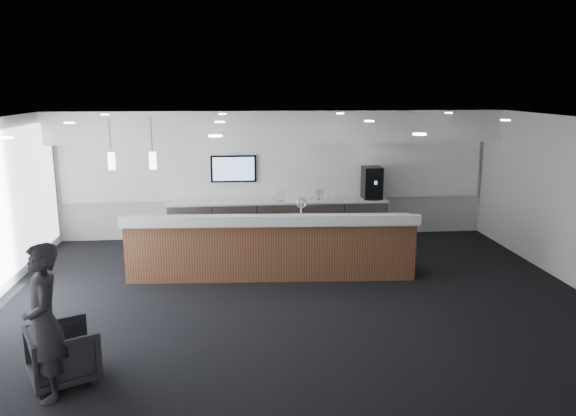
{
  "coord_description": "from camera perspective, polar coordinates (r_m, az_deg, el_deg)",
  "views": [
    {
      "loc": [
        -1.0,
        -8.98,
        3.54
      ],
      "look_at": [
        0.01,
        1.3,
        1.27
      ],
      "focal_mm": 35.0,
      "sensor_mm": 36.0,
      "label": 1
    }
  ],
  "objects": [
    {
      "name": "soffit_bulkhead",
      "position": [
        12.6,
        -1.05,
        8.34
      ],
      "size": [
        10.0,
        0.9,
        0.7
      ],
      "primitive_type": "cube",
      "color": "white",
      "rests_on": "back_wall"
    },
    {
      "name": "ceiling_can_lights",
      "position": [
        9.05,
        0.76,
        8.78
      ],
      "size": [
        7.0,
        5.0,
        0.02
      ],
      "primitive_type": null,
      "color": "silver",
      "rests_on": "ceiling"
    },
    {
      "name": "cup_0",
      "position": [
        12.97,
        4.7,
        1.05
      ],
      "size": [
        0.1,
        0.1,
        0.1
      ],
      "primitive_type": "imported",
      "color": "white",
      "rests_on": "back_credenza"
    },
    {
      "name": "cup_2",
      "position": [
        12.92,
        3.48,
        1.02
      ],
      "size": [
        0.13,
        0.13,
        0.1
      ],
      "primitive_type": "imported",
      "rotation": [
        0.0,
        0.0,
        1.29
      ],
      "color": "white",
      "rests_on": "back_credenza"
    },
    {
      "name": "alcove_panel",
      "position": [
        13.13,
        -1.17,
        3.89
      ],
      "size": [
        9.8,
        0.06,
        1.4
      ],
      "primitive_type": "cube",
      "color": "white",
      "rests_on": "back_wall"
    },
    {
      "name": "coffee_machine",
      "position": [
        13.2,
        8.52,
        2.56
      ],
      "size": [
        0.42,
        0.55,
        0.74
      ],
      "rotation": [
        0.0,
        0.0,
        0.0
      ],
      "color": "black",
      "rests_on": "back_credenza"
    },
    {
      "name": "service_counter",
      "position": [
        10.54,
        -1.73,
        -3.95
      ],
      "size": [
        5.42,
        1.22,
        1.49
      ],
      "rotation": [
        0.0,
        0.0,
        -0.06
      ],
      "color": "#4F2B1A",
      "rests_on": "ground"
    },
    {
      "name": "cup_6",
      "position": [
        12.84,
        1.01,
        0.98
      ],
      "size": [
        0.15,
        0.15,
        0.1
      ],
      "primitive_type": "imported",
      "rotation": [
        0.0,
        0.0,
        3.87
      ],
      "color": "white",
      "rests_on": "back_credenza"
    },
    {
      "name": "pendant_right",
      "position": [
        10.08,
        -17.62,
        4.47
      ],
      "size": [
        0.12,
        0.12,
        0.3
      ],
      "primitive_type": "cylinder",
      "color": "#FFE9C6",
      "rests_on": "ceiling"
    },
    {
      "name": "ceiling",
      "position": [
        9.05,
        0.76,
        8.97
      ],
      "size": [
        10.0,
        8.0,
        0.02
      ],
      "primitive_type": "cube",
      "color": "black",
      "rests_on": "back_wall"
    },
    {
      "name": "info_sign_right",
      "position": [
        12.94,
        3.22,
        1.41
      ],
      "size": [
        0.19,
        0.08,
        0.26
      ],
      "primitive_type": "cube",
      "rotation": [
        0.0,
        0.0,
        0.31
      ],
      "color": "silver",
      "rests_on": "back_credenza"
    },
    {
      "name": "lounge_guest",
      "position": [
        7.03,
        -23.54,
        -10.6
      ],
      "size": [
        0.64,
        0.78,
        1.83
      ],
      "primitive_type": "imported",
      "rotation": [
        0.0,
        0.0,
        -1.22
      ],
      "color": "black",
      "rests_on": "ground"
    },
    {
      "name": "info_sign_left",
      "position": [
        12.77,
        -0.72,
        1.26
      ],
      "size": [
        0.18,
        0.04,
        0.25
      ],
      "primitive_type": "cube",
      "rotation": [
        0.0,
        0.0,
        -0.12
      ],
      "color": "silver",
      "rests_on": "back_credenza"
    },
    {
      "name": "ground",
      "position": [
        9.7,
        0.71,
        -9.0
      ],
      "size": [
        10.0,
        10.0,
        0.0
      ],
      "primitive_type": "plane",
      "color": "black",
      "rests_on": "ground"
    },
    {
      "name": "cup_5",
      "position": [
        12.86,
        1.63,
        0.99
      ],
      "size": [
        0.11,
        0.11,
        0.1
      ],
      "primitive_type": "imported",
      "rotation": [
        0.0,
        0.0,
        3.23
      ],
      "color": "white",
      "rests_on": "back_credenza"
    },
    {
      "name": "back_credenza",
      "position": [
        13.02,
        -1.04,
        -1.21
      ],
      "size": [
        5.06,
        0.66,
        0.95
      ],
      "color": "gray",
      "rests_on": "ground"
    },
    {
      "name": "wall_tv",
      "position": [
        13.02,
        -5.55,
        3.99
      ],
      "size": [
        1.05,
        0.08,
        0.62
      ],
      "color": "black",
      "rests_on": "back_wall"
    },
    {
      "name": "pendant_left",
      "position": [
        9.96,
        -13.67,
        4.6
      ],
      "size": [
        0.12,
        0.12,
        0.3
      ],
      "primitive_type": "cylinder",
      "color": "#FFE9C6",
      "rests_on": "ceiling"
    },
    {
      "name": "cup_3",
      "position": [
        12.9,
        2.86,
        1.01
      ],
      "size": [
        0.13,
        0.13,
        0.1
      ],
      "primitive_type": "imported",
      "rotation": [
        0.0,
        0.0,
        1.94
      ],
      "color": "white",
      "rests_on": "back_credenza"
    },
    {
      "name": "back_wall",
      "position": [
        13.18,
        -1.18,
        3.48
      ],
      "size": [
        10.0,
        0.02,
        3.0
      ],
      "primitive_type": "cube",
      "color": "silver",
      "rests_on": "ground"
    },
    {
      "name": "cup_4",
      "position": [
        12.88,
        2.25,
        1.0
      ],
      "size": [
        0.14,
        0.14,
        0.1
      ],
      "primitive_type": "imported",
      "rotation": [
        0.0,
        0.0,
        2.58
      ],
      "color": "white",
      "rests_on": "back_credenza"
    },
    {
      "name": "cup_1",
      "position": [
        12.94,
        4.09,
        1.03
      ],
      "size": [
        0.14,
        0.14,
        0.1
      ],
      "primitive_type": "imported",
      "rotation": [
        0.0,
        0.0,
        0.65
      ],
      "color": "white",
      "rests_on": "back_credenza"
    },
    {
      "name": "armchair",
      "position": [
        7.53,
        -21.87,
        -13.61
      ],
      "size": [
        1.03,
        1.02,
        0.7
      ],
      "primitive_type": "imported",
      "rotation": [
        0.0,
        0.0,
        2.04
      ],
      "color": "black",
      "rests_on": "ground"
    }
  ]
}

